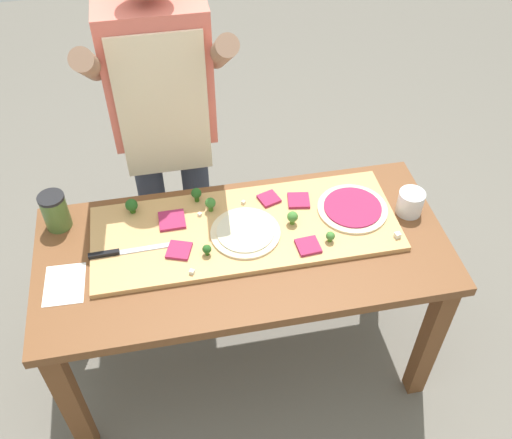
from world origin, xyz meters
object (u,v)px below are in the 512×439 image
prep_table (244,266)px  pizza_slice_center (308,246)px  chefs_knife (118,252)px  pizza_whole_beet_magenta (352,208)px  flour_cup (410,204)px  cook_center (164,115)px  broccoli_floret_back_mid (293,217)px  sauce_jar (55,211)px  cheese_crumble_d (200,214)px  broccoli_floret_back_right (132,205)px  pizza_whole_cheese_artichoke (245,232)px  broccoli_floret_front_mid (207,249)px  cheese_crumble_a (397,235)px  broccoli_floret_front_left (196,194)px  pizza_slice_near_left (269,199)px  cheese_crumble_b (243,202)px  cheese_crumble_c (192,272)px  pizza_slice_near_right (172,220)px  pizza_slice_far_left (179,251)px  broccoli_floret_back_left (330,236)px  recipe_note (64,284)px  pizza_slice_far_right (299,200)px  broccoli_floret_center_right (210,203)px

prep_table → pizza_slice_center: pizza_slice_center is taller
chefs_knife → pizza_whole_beet_magenta: size_ratio=1.08×
flour_cup → cook_center: cook_center is taller
broccoli_floret_back_mid → flour_cup: (0.46, -0.00, -0.01)m
sauce_jar → cheese_crumble_d: bearing=-7.6°
pizza_slice_center → broccoli_floret_back_right: size_ratio=1.32×
pizza_whole_cheese_artichoke → broccoli_floret_front_mid: broccoli_floret_front_mid is taller
chefs_knife → cheese_crumble_a: bearing=-6.5°
prep_table → broccoli_floret_front_left: bearing=118.9°
cheese_crumble_a → pizza_slice_near_left: bearing=146.0°
cheese_crumble_b → cheese_crumble_c: cheese_crumble_c is taller
pizza_slice_near_right → broccoli_floret_front_mid: broccoli_floret_front_mid is taller
pizza_slice_near_right → pizza_slice_far_left: (0.01, -0.16, 0.00)m
pizza_slice_far_left → cheese_crumble_d: 0.19m
cheese_crumble_c → cook_center: bearing=91.9°
chefs_knife → broccoli_floret_back_left: (0.76, -0.09, 0.02)m
pizza_slice_center → sauce_jar: bearing=161.1°
recipe_note → pizza_slice_near_right: bearing=28.7°
pizza_whole_beet_magenta → pizza_slice_far_right: bearing=156.7°
cheese_crumble_d → cheese_crumble_b: bearing=10.8°
pizza_whole_cheese_artichoke → flour_cup: (0.65, 0.01, 0.02)m
broccoli_floret_back_mid → sauce_jar: sauce_jar is taller
pizza_slice_center → flour_cup: flour_cup is taller
broccoli_floret_front_mid → broccoli_floret_back_left: 0.45m
broccoli_floret_front_mid → cook_center: 0.61m
flour_cup → pizza_slice_center: bearing=-164.1°
pizza_slice_near_left → cheese_crumble_a: size_ratio=3.66×
prep_table → cook_center: 0.68m
cheese_crumble_b → prep_table: bearing=-100.4°
pizza_slice_near_right → broccoli_floret_back_left: size_ratio=2.25×
pizza_slice_far_left → broccoli_floret_center_right: size_ratio=1.37×
pizza_slice_far_right → flour_cup: bearing=-15.7°
pizza_slice_center → chefs_knife: bearing=171.5°
pizza_whole_beet_magenta → pizza_slice_far_left: pizza_whole_beet_magenta is taller
pizza_slice_near_right → broccoli_floret_front_left: (0.11, 0.09, 0.03)m
cheese_crumble_a → recipe_note: (-1.20, 0.02, -0.03)m
recipe_note → cook_center: bearing=55.0°
pizza_slice_near_left → broccoli_floret_center_right: size_ratio=1.21×
pizza_whole_cheese_artichoke → flour_cup: size_ratio=2.60×
pizza_slice_near_left → cheese_crumble_c: size_ratio=4.66×
prep_table → flour_cup: flour_cup is taller
cheese_crumble_a → broccoli_floret_center_right: bearing=157.6°
pizza_whole_beet_magenta → flour_cup: size_ratio=2.70×
broccoli_floret_front_mid → pizza_slice_far_right: bearing=27.8°
broccoli_floret_center_right → broccoli_floret_back_mid: 0.32m
broccoli_floret_back_mid → cheese_crumble_c: bearing=-156.9°
chefs_knife → broccoli_floret_back_left: broccoli_floret_back_left is taller
prep_table → pizza_slice_center: (0.23, -0.07, 0.14)m
chefs_knife → broccoli_floret_front_left: bearing=35.1°
cheese_crumble_c → cheese_crumble_b: bearing=52.7°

